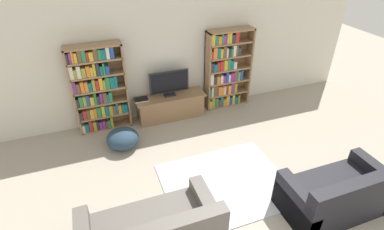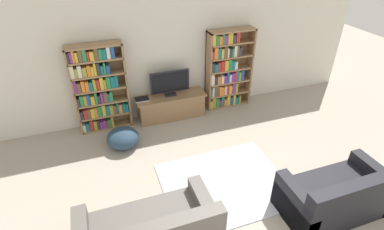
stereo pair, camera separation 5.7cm
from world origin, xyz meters
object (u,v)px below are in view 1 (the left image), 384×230
(bookshelf_right, at_px, (225,70))
(tv_stand, at_px, (171,106))
(beanbag_ottoman, at_px, (123,138))
(laptop, at_px, (141,99))
(television, at_px, (169,83))
(bookshelf_left, at_px, (97,89))
(couch_right_sofa, at_px, (336,195))

(bookshelf_right, height_order, tv_stand, bookshelf_right)
(beanbag_ottoman, bearing_deg, tv_stand, 31.02)
(tv_stand, height_order, laptop, laptop)
(laptop, bearing_deg, television, -0.59)
(bookshelf_left, xyz_separation_m, television, (1.43, -0.07, -0.09))
(laptop, bearing_deg, beanbag_ottoman, -126.43)
(couch_right_sofa, distance_m, beanbag_ottoman, 3.71)
(bookshelf_left, height_order, laptop, bookshelf_left)
(bookshelf_right, bearing_deg, tv_stand, -175.46)
(bookshelf_right, xyz_separation_m, laptop, (-1.93, -0.07, -0.34))
(laptop, bearing_deg, bookshelf_right, 2.03)
(tv_stand, bearing_deg, bookshelf_left, 175.86)
(bookshelf_right, relative_size, tv_stand, 1.19)
(bookshelf_right, xyz_separation_m, couch_right_sofa, (0.19, -3.38, -0.58))
(bookshelf_right, bearing_deg, beanbag_ottoman, -162.07)
(bookshelf_left, bearing_deg, couch_right_sofa, -49.03)
(television, xyz_separation_m, beanbag_ottoman, (-1.16, -0.73, -0.63))
(couch_right_sofa, bearing_deg, bookshelf_right, 93.24)
(bookshelf_right, height_order, beanbag_ottoman, bookshelf_right)
(tv_stand, bearing_deg, couch_right_sofa, -65.29)
(couch_right_sofa, relative_size, beanbag_ottoman, 2.54)
(bookshelf_left, bearing_deg, bookshelf_right, 0.02)
(bookshelf_left, relative_size, laptop, 5.92)
(laptop, relative_size, couch_right_sofa, 0.20)
(laptop, bearing_deg, couch_right_sofa, -57.33)
(laptop, bearing_deg, tv_stand, -3.33)
(television, distance_m, beanbag_ottoman, 1.51)
(bookshelf_right, height_order, laptop, bookshelf_right)
(bookshelf_left, height_order, beanbag_ottoman, bookshelf_left)
(bookshelf_right, bearing_deg, laptop, -177.97)
(television, bearing_deg, couch_right_sofa, -65.49)
(couch_right_sofa, bearing_deg, laptop, 122.67)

